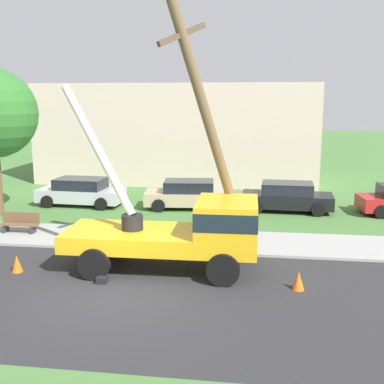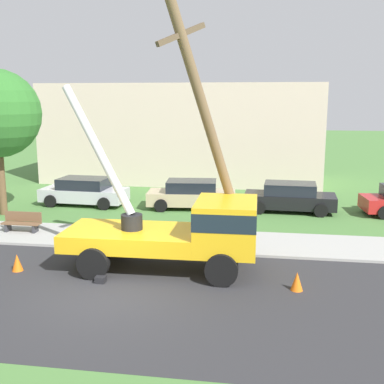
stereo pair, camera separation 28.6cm
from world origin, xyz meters
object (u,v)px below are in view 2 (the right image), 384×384
utility_truck (186,228)px  traffic_cone_ahead (297,281)px  leaning_utility_pole (212,136)px  traffic_cone_behind (17,263)px  parked_sedan_black (290,197)px  parked_sedan_silver (84,191)px  park_bench (22,223)px  parked_sedan_tan (192,194)px

utility_truck → traffic_cone_ahead: (3.48, -1.20, -1.13)m
traffic_cone_ahead → utility_truck: bearing=161.0°
leaning_utility_pole → traffic_cone_behind: leaning_utility_pole is taller
traffic_cone_ahead → parked_sedan_black: bearing=88.8°
traffic_cone_ahead → parked_sedan_silver: size_ratio=0.12×
leaning_utility_pole → park_bench: 9.33m
leaning_utility_pole → parked_sedan_tan: (-1.92, 8.12, -3.62)m
parked_sedan_tan → park_bench: size_ratio=2.84×
parked_sedan_silver → park_bench: size_ratio=2.81×
parked_sedan_tan → park_bench: (-6.20, -5.65, -0.25)m
utility_truck → parked_sedan_black: bearing=67.3°
utility_truck → traffic_cone_ahead: utility_truck is taller
leaning_utility_pole → parked_sedan_black: leaning_utility_pole is taller
traffic_cone_ahead → parked_sedan_black: parked_sedan_black is taller
parked_sedan_black → traffic_cone_behind: bearing=-132.9°
traffic_cone_behind → utility_truck: bearing=9.9°
traffic_cone_behind → park_bench: 4.54m
traffic_cone_behind → park_bench: size_ratio=0.35×
parked_sedan_silver → parked_sedan_black: same height
utility_truck → parked_sedan_tan: utility_truck is taller
utility_truck → parked_sedan_tan: bearing=97.7°
utility_truck → traffic_cone_behind: size_ratio=12.13×
parked_sedan_black → leaning_utility_pole: bearing=-109.9°
park_bench → traffic_cone_behind: bearing=-64.0°
leaning_utility_pole → parked_sedan_black: 9.42m
parked_sedan_tan → parked_sedan_black: bearing=0.7°
traffic_cone_ahead → park_bench: (-10.86, 4.33, 0.18)m
utility_truck → traffic_cone_behind: (-5.40, -0.95, -1.13)m
traffic_cone_ahead → parked_sedan_tan: parked_sedan_tan is taller
leaning_utility_pole → parked_sedan_black: (2.96, 8.18, -3.62)m
park_bench → parked_sedan_silver: bearing=84.6°
parked_sedan_silver → park_bench: bearing=-95.4°
leaning_utility_pole → parked_sedan_tan: bearing=103.3°
leaning_utility_pole → parked_sedan_tan: 9.10m
traffic_cone_ahead → parked_sedan_black: (0.22, 10.04, 0.43)m
parked_sedan_black → park_bench: size_ratio=2.80×
traffic_cone_ahead → traffic_cone_behind: (-8.88, 0.26, 0.00)m
parked_sedan_silver → traffic_cone_behind: bearing=-81.4°
parked_sedan_tan → traffic_cone_behind: bearing=-113.4°
traffic_cone_behind → parked_sedan_tan: parked_sedan_tan is taller
leaning_utility_pole → utility_truck: bearing=-138.3°
parked_sedan_tan → parked_sedan_black: same height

